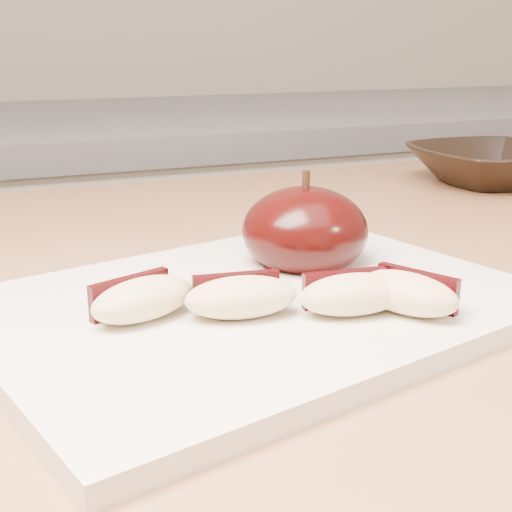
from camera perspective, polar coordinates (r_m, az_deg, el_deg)
name	(u,v)px	position (r m, az deg, el deg)	size (l,w,h in m)	color
back_cabinet	(71,384)	(1.32, -14.57, -9.91)	(2.40, 0.62, 0.94)	silver
cutting_board	(256,306)	(0.42, 0.00, -4.05)	(0.31, 0.23, 0.01)	silver
apple_half	(305,231)	(0.48, 3.93, 2.02)	(0.10, 0.10, 0.07)	black
apple_wedge_a	(142,298)	(0.39, -9.13, -3.38)	(0.07, 0.05, 0.02)	beige
apple_wedge_b	(241,296)	(0.39, -1.23, -3.25)	(0.07, 0.04, 0.02)	beige
apple_wedge_c	(353,294)	(0.40, 7.73, -2.99)	(0.07, 0.04, 0.02)	beige
apple_wedge_d	(407,292)	(0.40, 11.99, -2.86)	(0.05, 0.07, 0.02)	beige
bowl	(491,165)	(0.85, 18.32, 6.93)	(0.17, 0.17, 0.04)	black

